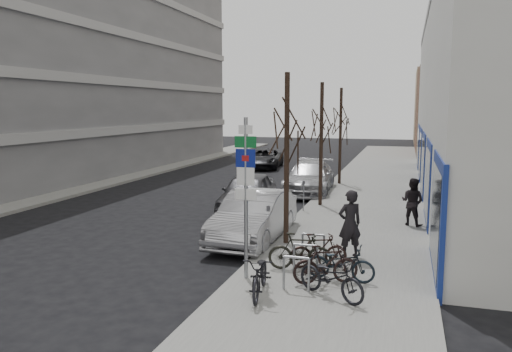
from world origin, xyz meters
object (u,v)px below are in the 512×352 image
Objects in this scene: meter_back at (325,175)px; parked_car_mid at (248,193)px; bike_far_inner at (318,250)px; pedestrian_near at (350,224)px; meter_front at (268,222)px; bike_far_curb at (331,274)px; pedestrian_far at (412,201)px; bike_near_right at (326,264)px; bike_mid_curb at (341,260)px; meter_mid at (304,193)px; parked_car_front at (254,217)px; bike_rack at (305,256)px; bike_near_left at (261,271)px; tree_far at (341,113)px; tree_mid at (322,115)px; parked_car_back at (309,178)px; highway_sign_pole at (246,188)px; tree_near at (287,118)px; bike_mid_inner at (300,251)px; lane_car at (264,159)px.

meter_back is 0.26× the size of parked_car_mid.
pedestrian_near is (0.69, 1.22, 0.50)m from bike_far_inner.
meter_front is at bearing -43.51° from pedestrian_near.
bike_far_curb is (2.51, -3.71, -0.21)m from meter_front.
meter_front is 5.77m from parked_car_mid.
bike_near_right is at bearing 98.98° from pedestrian_far.
bike_mid_curb is at bearing -44.42° from meter_front.
meter_mid is at bearing 0.02° from parked_car_mid.
meter_back is 10.11m from parked_car_front.
meter_front is 5.50m from meter_mid.
bike_far_curb reaches higher than bike_near_right.
bike_rack is 4.10m from parked_car_front.
parked_car_front reaches higher than meter_mid.
parked_car_mid is at bearing 110.99° from parked_car_front.
bike_rack is 1.15× the size of pedestrian_near.
bike_near_left is 2.23m from bike_mid_curb.
parked_car_mid is at bearing 101.30° from bike_near_left.
bike_far_curb is (2.51, -14.71, -0.21)m from meter_back.
tree_far is 14.44m from pedestrian_near.
tree_mid is 5.13m from parked_car_back.
highway_sign_pole is 2.36m from bike_rack.
pedestrian_near is (3.30, -11.22, 0.32)m from parked_car_back.
tree_near is 3.77m from pedestrian_near.
parked_car_back is at bearing 107.76° from tree_mid.
pedestrian_near is at bearing -10.51° from meter_front.
pedestrian_far is at bearing -143.74° from pedestrian_near.
tree_near reaches higher than pedestrian_far.
meter_back reaches higher than bike_mid_curb.
parked_car_front is 2.86× the size of pedestrian_far.
tree_far is 15.93m from bike_mid_inner.
highway_sign_pole is at bearing -85.25° from meter_front.
tree_mid is 3.19× the size of bike_mid_curb.
bike_mid_inner is at bearing -68.75° from tree_near.
tree_near is at bearing 112.48° from bike_rack.
highway_sign_pole is 3.39m from meter_front.
bike_far_curb is 10.20m from parked_car_mid.
bike_mid_inner is at bearing 21.05° from pedestrian_near.
bike_far_curb reaches higher than bike_mid_inner.
pedestrian_far is at bearing -41.22° from bike_near_right.
bike_near_left is at bearing 92.94° from pedestrian_far.
bike_far_curb is 0.36× the size of parked_car_front.
meter_back reaches higher than bike_far_inner.
tree_far is (0.20, 16.51, 1.65)m from highway_sign_pole.
parked_car_back is (-1.00, 13.76, -1.65)m from highway_sign_pole.
parked_car_mid is (-2.80, 4.77, -3.27)m from tree_near.
bike_mid_inner is 8.21m from parked_car_mid.
bike_far_curb reaches higher than bike_mid_curb.
bike_rack is at bearing 31.93° from pedestrian_near.
meter_mid is 0.25× the size of lane_car.
pedestrian_far is (10.21, -16.16, 0.34)m from lane_car.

